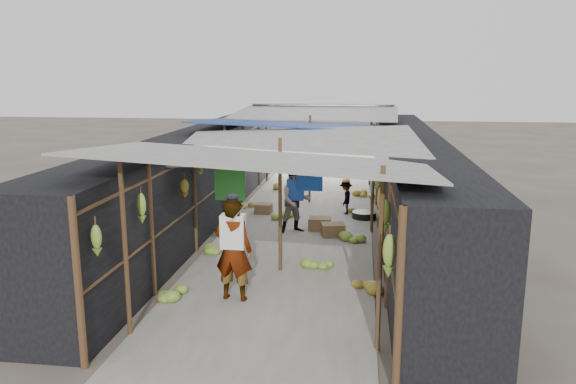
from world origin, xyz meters
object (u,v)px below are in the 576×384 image
at_px(vendor_seated, 346,198).
at_px(crate_near, 320,224).
at_px(black_basin, 364,215).
at_px(shopper_blue, 295,201).
at_px(vendor_elderly, 233,250).

bearing_deg(vendor_seated, crate_near, -13.67).
bearing_deg(crate_near, black_basin, 49.42).
bearing_deg(black_basin, vendor_seated, 141.03).
xyz_separation_m(shopper_blue, vendor_seated, (1.15, 1.95, -0.32)).
bearing_deg(shopper_blue, vendor_elderly, -121.50).
height_order(black_basin, shopper_blue, shopper_blue).
relative_size(black_basin, vendor_seated, 0.69).
height_order(black_basin, vendor_elderly, vendor_elderly).
bearing_deg(vendor_elderly, shopper_blue, -89.69).
height_order(black_basin, vendor_seated, vendor_seated).
distance_m(crate_near, vendor_elderly, 4.71).
xyz_separation_m(black_basin, vendor_seated, (-0.51, 0.41, 0.37)).
distance_m(crate_near, shopper_blue, 0.88).
distance_m(crate_near, vendor_seated, 1.82).
bearing_deg(vendor_elderly, crate_near, -96.28).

